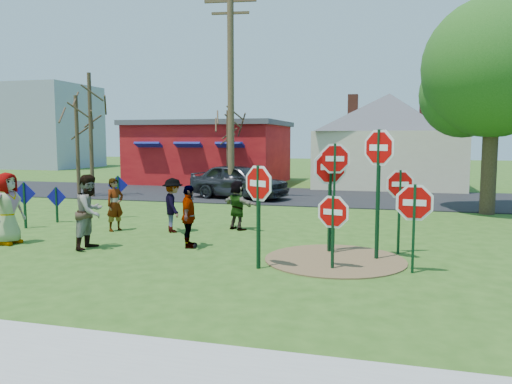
% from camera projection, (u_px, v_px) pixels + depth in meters
% --- Properties ---
extents(ground, '(120.00, 120.00, 0.00)m').
position_uv_depth(ground, '(172.00, 241.00, 13.49)').
color(ground, '#2B4F16').
rests_on(ground, ground).
extents(road, '(120.00, 7.50, 0.04)m').
position_uv_depth(road, '(271.00, 195.00, 24.53)').
color(road, black).
rests_on(road, ground).
extents(dirt_patch, '(3.20, 3.20, 0.03)m').
position_uv_depth(dirt_patch, '(335.00, 260.00, 11.36)').
color(dirt_patch, brown).
rests_on(dirt_patch, ground).
extents(red_building, '(9.40, 7.69, 3.90)m').
position_uv_depth(red_building, '(211.00, 152.00, 31.99)').
color(red_building, maroon).
rests_on(red_building, ground).
extents(cream_house, '(9.40, 9.40, 6.50)m').
position_uv_depth(cream_house, '(388.00, 136.00, 29.04)').
color(cream_house, beige).
rests_on(cream_house, ground).
extents(distant_building, '(10.00, 8.00, 8.00)m').
position_uv_depth(distant_building, '(38.00, 127.00, 49.14)').
color(distant_building, '#8C939E').
rests_on(distant_building, ground).
extents(stop_sign_a, '(0.91, 0.53, 2.35)m').
position_uv_depth(stop_sign_a, '(258.00, 193.00, 10.47)').
color(stop_sign_a, '#0E331A').
rests_on(stop_sign_a, ground).
extents(stop_sign_b, '(0.98, 0.17, 2.78)m').
position_uv_depth(stop_sign_b, '(335.00, 170.00, 11.84)').
color(stop_sign_b, '#0E331A').
rests_on(stop_sign_b, ground).
extents(stop_sign_c, '(0.93, 0.66, 3.12)m').
position_uv_depth(stop_sign_c, '(379.00, 164.00, 11.19)').
color(stop_sign_c, '#0E331A').
rests_on(stop_sign_c, ground).
extents(stop_sign_d, '(0.88, 0.29, 2.15)m').
position_uv_depth(stop_sign_d, '(400.00, 191.00, 11.87)').
color(stop_sign_d, '#0E331A').
rests_on(stop_sign_d, ground).
extents(stop_sign_e, '(0.92, 0.26, 1.70)m').
position_uv_depth(stop_sign_e, '(333.00, 217.00, 10.46)').
color(stop_sign_e, '#0E331A').
rests_on(stop_sign_e, ground).
extents(stop_sign_f, '(1.03, 0.07, 1.98)m').
position_uv_depth(stop_sign_f, '(414.00, 208.00, 10.15)').
color(stop_sign_f, '#0E331A').
rests_on(stop_sign_f, ground).
extents(stop_sign_g, '(1.02, 0.62, 2.68)m').
position_uv_depth(stop_sign_g, '(330.00, 177.00, 11.97)').
color(stop_sign_g, '#0E331A').
rests_on(stop_sign_g, ground).
extents(blue_diamond_b, '(0.71, 0.18, 1.45)m').
position_uv_depth(blue_diamond_b, '(25.00, 200.00, 15.39)').
color(blue_diamond_b, '#0E331A').
rests_on(blue_diamond_b, ground).
extents(blue_diamond_c, '(0.68, 0.09, 1.19)m').
position_uv_depth(blue_diamond_c, '(57.00, 201.00, 16.50)').
color(blue_diamond_c, '#0E331A').
rests_on(blue_diamond_c, ground).
extents(blue_diamond_d, '(0.65, 0.25, 1.49)m').
position_uv_depth(blue_diamond_d, '(118.00, 191.00, 17.47)').
color(blue_diamond_d, '#0E331A').
rests_on(blue_diamond_d, ground).
extents(person_a, '(0.67, 0.97, 1.89)m').
position_uv_depth(person_a, '(8.00, 208.00, 13.06)').
color(person_a, '#3B4E7E').
rests_on(person_a, ground).
extents(person_b, '(0.58, 0.68, 1.59)m').
position_uv_depth(person_b, '(115.00, 205.00, 14.96)').
color(person_b, '#236B58').
rests_on(person_b, ground).
extents(person_c, '(0.71, 0.91, 1.88)m').
position_uv_depth(person_c, '(90.00, 212.00, 12.51)').
color(person_c, brown).
rests_on(person_c, ground).
extents(person_d, '(1.08, 1.20, 1.61)m').
position_uv_depth(person_d, '(173.00, 205.00, 14.76)').
color(person_d, '#37363C').
rests_on(person_d, ground).
extents(person_e, '(0.62, 1.01, 1.60)m').
position_uv_depth(person_e, '(189.00, 217.00, 12.62)').
color(person_e, '#54335F').
rests_on(person_e, ground).
extents(person_f, '(1.42, 1.12, 1.51)m').
position_uv_depth(person_f, '(237.00, 205.00, 15.16)').
color(person_f, '#1F4C32').
rests_on(person_f, ground).
extents(suv, '(4.99, 2.91, 1.59)m').
position_uv_depth(suv, '(239.00, 181.00, 22.99)').
color(suv, '#29292D').
rests_on(suv, road).
extents(utility_pole, '(2.29, 0.43, 9.39)m').
position_uv_depth(utility_pole, '(231.00, 90.00, 22.11)').
color(utility_pole, '#4C3823').
rests_on(utility_pole, ground).
extents(leafy_tree, '(5.52, 5.04, 7.85)m').
position_uv_depth(leafy_tree, '(497.00, 75.00, 17.90)').
color(leafy_tree, '#382819').
rests_on(leafy_tree, ground).
extents(bare_tree_west, '(1.80, 1.80, 5.86)m').
position_uv_depth(bare_tree_west, '(90.00, 117.00, 23.49)').
color(bare_tree_west, '#382819').
rests_on(bare_tree_west, ground).
extents(bare_tree_east, '(1.80, 1.80, 4.30)m').
position_uv_depth(bare_tree_east, '(228.00, 139.00, 26.82)').
color(bare_tree_east, '#382819').
rests_on(bare_tree_east, ground).
extents(bare_tree_mid, '(1.80, 1.80, 4.81)m').
position_uv_depth(bare_tree_mid, '(77.00, 132.00, 23.59)').
color(bare_tree_mid, '#382819').
rests_on(bare_tree_mid, ground).
extents(bare_tree_extra, '(1.80, 1.80, 4.85)m').
position_uv_depth(bare_tree_extra, '(230.00, 132.00, 26.54)').
color(bare_tree_extra, '#382819').
rests_on(bare_tree_extra, ground).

